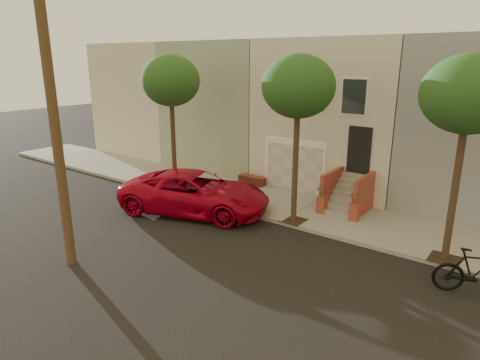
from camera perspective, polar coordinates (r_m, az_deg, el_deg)
The scene contains 8 objects.
ground at distance 14.35m, azimuth -4.23°, elevation -9.77°, with size 90.00×90.00×0.00m, color black.
sidewalk at distance 18.36m, azimuth 6.77°, elevation -3.63°, with size 40.00×3.70×0.15m, color gray.
house_row at distance 22.69m, azimuth 14.63°, elevation 9.06°, with size 33.10×11.70×7.00m.
tree_left at distance 19.55m, azimuth -9.40°, elevation 13.03°, with size 2.70×2.57×6.30m.
tree_mid at distance 15.56m, azimuth 7.92°, elevation 12.31°, with size 2.70×2.57×6.30m.
tree_right at distance 13.76m, azimuth 28.65°, elevation 10.02°, with size 2.70×2.57×6.30m.
pickup_truck at distance 17.66m, azimuth -6.11°, elevation -1.71°, with size 2.87×6.23×1.73m, color #B1051F.
motorcycle at distance 13.39m, azimuth 29.38°, elevation -10.80°, with size 0.63×2.22×1.34m, color black.
Camera 1 is at (8.53, -9.67, 6.29)m, focal length 31.43 mm.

